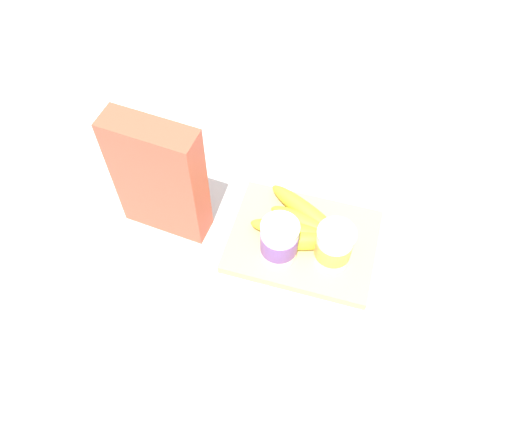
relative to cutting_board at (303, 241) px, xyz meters
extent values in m
plane|color=silver|center=(0.00, 0.00, -0.01)|extent=(2.40, 2.40, 0.00)
cube|color=tan|center=(0.00, 0.00, 0.00)|extent=(0.29, 0.22, 0.02)
cube|color=#D85138|center=(0.28, 0.02, 0.13)|extent=(0.18, 0.07, 0.28)
cylinder|color=white|center=(-0.06, 0.03, 0.06)|extent=(0.07, 0.07, 0.09)
cylinder|color=gold|center=(-0.06, 0.03, 0.06)|extent=(0.07, 0.07, 0.04)
cylinder|color=silver|center=(-0.06, 0.03, 0.10)|extent=(0.07, 0.07, 0.00)
cylinder|color=white|center=(0.04, 0.05, 0.06)|extent=(0.07, 0.07, 0.09)
cylinder|color=#7A4C99|center=(0.04, 0.05, 0.06)|extent=(0.07, 0.07, 0.05)
cylinder|color=silver|center=(0.04, 0.05, 0.10)|extent=(0.07, 0.07, 0.00)
ellipsoid|color=yellow|center=(0.01, -0.05, 0.03)|extent=(0.18, 0.12, 0.04)
ellipsoid|color=yellow|center=(0.00, -0.02, 0.03)|extent=(0.16, 0.07, 0.04)
ellipsoid|color=yellow|center=(0.02, 0.00, 0.03)|extent=(0.19, 0.05, 0.04)
ellipsoid|color=yellow|center=(0.00, 0.02, 0.03)|extent=(0.16, 0.08, 0.04)
cylinder|color=brown|center=(-0.08, -0.01, 0.02)|extent=(0.01, 0.01, 0.02)
camera|label=1|loc=(-0.06, 0.54, 0.88)|focal=35.95mm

